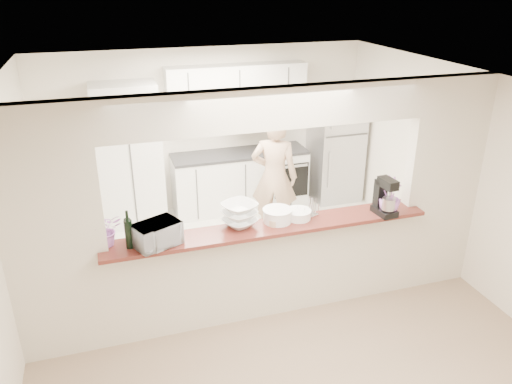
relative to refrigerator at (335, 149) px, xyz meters
name	(u,v)px	position (x,y,z in m)	size (l,w,h in m)	color
floor	(268,311)	(-2.05, -2.65, -0.85)	(6.00, 6.00, 0.00)	tan
tile_overlay	(232,245)	(-2.05, -1.10, -0.84)	(5.00, 2.90, 0.01)	beige
partition	(269,189)	(-2.05, -2.65, 0.63)	(5.00, 0.15, 2.50)	beige
bar_counter	(269,267)	(-2.05, -2.65, -0.27)	(3.40, 0.38, 1.09)	beige
kitchen_cabinets	(199,154)	(-2.24, 0.07, 0.12)	(3.15, 0.62, 2.25)	silver
refrigerator	(335,149)	(0.00, 0.00, 0.00)	(0.75, 0.70, 1.70)	#B4B5B9
flower_left	(106,230)	(-3.65, -2.60, 0.40)	(0.29, 0.25, 0.33)	#D06EC1
wine_bottle_a	(128,229)	(-3.45, -2.58, 0.36)	(0.06, 0.06, 0.32)	black
wine_bottle_b	(129,233)	(-3.45, -2.71, 0.39)	(0.08, 0.08, 0.38)	black
toaster_oven	(157,234)	(-3.20, -2.75, 0.36)	(0.42, 0.28, 0.23)	#B8B9BE
serving_bowls	(240,215)	(-2.35, -2.60, 0.36)	(0.34, 0.34, 0.25)	white
plate_stack_a	(277,215)	(-1.95, -2.62, 0.31)	(0.31, 0.31, 0.14)	white
plate_stack_b	(298,214)	(-1.71, -2.62, 0.29)	(0.27, 0.27, 0.09)	white
red_bowl	(279,216)	(-1.92, -2.57, 0.28)	(0.16, 0.16, 0.07)	maroon
tan_bowl	(275,222)	(-2.00, -2.68, 0.27)	(0.15, 0.15, 0.07)	beige
utensil_caddy	(308,209)	(-1.60, -2.60, 0.33)	(0.25, 0.20, 0.21)	silver
stand_mixer	(385,198)	(-0.80, -2.79, 0.42)	(0.20, 0.29, 0.41)	black
flower_right	(390,196)	(-0.75, -2.80, 0.45)	(0.23, 0.23, 0.41)	#BE6DCA
person	(274,178)	(-1.39, -0.96, 0.03)	(0.64, 0.42, 1.76)	tan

